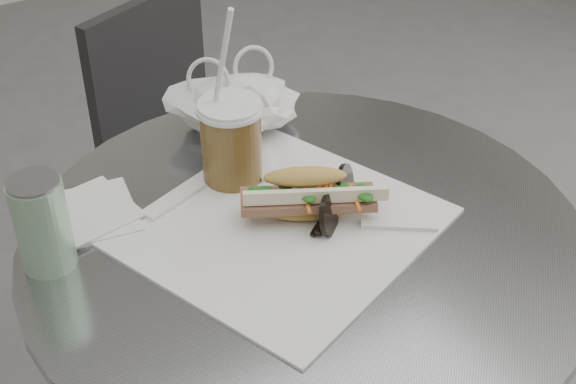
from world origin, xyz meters
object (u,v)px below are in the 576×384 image
cafe_table (303,369)px  iced_coffee (231,141)px  sunglasses (335,202)px  banh_mi (307,195)px  chair_far (212,200)px  drink_can (42,224)px

cafe_table → iced_coffee: (-0.03, 0.16, 0.34)m
sunglasses → cafe_table: bearing=149.0°
banh_mi → chair_far: bearing=105.4°
cafe_table → chair_far: 0.63m
banh_mi → drink_can: bearing=-167.7°
iced_coffee → banh_mi: bearing=-72.5°
chair_far → drink_can: 0.81m
iced_coffee → cafe_table: bearing=-80.5°
chair_far → drink_can: drink_can is taller
cafe_table → drink_can: drink_can is taller
chair_far → banh_mi: 0.73m
chair_far → sunglasses: (-0.09, -0.60, 0.41)m
banh_mi → iced_coffee: bearing=134.8°
banh_mi → sunglasses: size_ratio=2.02×
drink_can → banh_mi: bearing=-15.1°
banh_mi → iced_coffee: iced_coffee is taller
chair_far → sunglasses: sunglasses is taller
chair_far → sunglasses: bearing=57.7°
cafe_table → iced_coffee: iced_coffee is taller
cafe_table → drink_can: (-0.31, 0.11, 0.34)m
cafe_table → drink_can: bearing=160.5°
sunglasses → drink_can: bearing=125.2°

